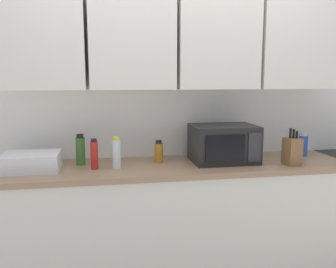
# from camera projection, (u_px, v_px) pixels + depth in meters

# --- Properties ---
(wall_back_with_cabinets) EXTENTS (3.45, 0.38, 2.60)m
(wall_back_with_cabinets) POSITION_uv_depth(u_px,v_px,m) (172.00, 72.00, 2.76)
(wall_back_with_cabinets) COLOR white
(wall_back_with_cabinets) RESTS_ON ground_plane
(counter_run) EXTENTS (2.58, 0.63, 0.90)m
(counter_run) POSITION_uv_depth(u_px,v_px,m) (178.00, 221.00, 2.71)
(counter_run) COLOR white
(counter_run) RESTS_ON ground_plane
(microwave) EXTENTS (0.48, 0.37, 0.28)m
(microwave) POSITION_uv_depth(u_px,v_px,m) (223.00, 143.00, 2.70)
(microwave) COLOR black
(microwave) RESTS_ON counter_run
(dish_rack) EXTENTS (0.38, 0.30, 0.12)m
(dish_rack) POSITION_uv_depth(u_px,v_px,m) (32.00, 162.00, 2.45)
(dish_rack) COLOR silver
(dish_rack) RESTS_ON counter_run
(knife_block) EXTENTS (0.11, 0.13, 0.28)m
(knife_block) POSITION_uv_depth(u_px,v_px,m) (292.00, 151.00, 2.60)
(knife_block) COLOR brown
(knife_block) RESTS_ON counter_run
(bottle_amber_vinegar) EXTENTS (0.06, 0.06, 0.17)m
(bottle_amber_vinegar) POSITION_uv_depth(u_px,v_px,m) (159.00, 152.00, 2.67)
(bottle_amber_vinegar) COLOR #AD701E
(bottle_amber_vinegar) RESTS_ON counter_run
(bottle_clear_tall) EXTENTS (0.06, 0.06, 0.23)m
(bottle_clear_tall) POSITION_uv_depth(u_px,v_px,m) (117.00, 153.00, 2.49)
(bottle_clear_tall) COLOR silver
(bottle_clear_tall) RESTS_ON counter_run
(bottle_green_oil) EXTENTS (0.07, 0.07, 0.23)m
(bottle_green_oil) POSITION_uv_depth(u_px,v_px,m) (80.00, 150.00, 2.60)
(bottle_green_oil) COLOR #386B2D
(bottle_green_oil) RESTS_ON counter_run
(bottle_red_sauce) EXTENTS (0.05, 0.05, 0.22)m
(bottle_red_sauce) POSITION_uv_depth(u_px,v_px,m) (94.00, 154.00, 2.48)
(bottle_red_sauce) COLOR red
(bottle_red_sauce) RESTS_ON counter_run
(bottle_blue_cleaner) EXTENTS (0.07, 0.07, 0.19)m
(bottle_blue_cleaner) POSITION_uv_depth(u_px,v_px,m) (303.00, 145.00, 2.91)
(bottle_blue_cleaner) COLOR #2D56B7
(bottle_blue_cleaner) RESTS_ON counter_run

